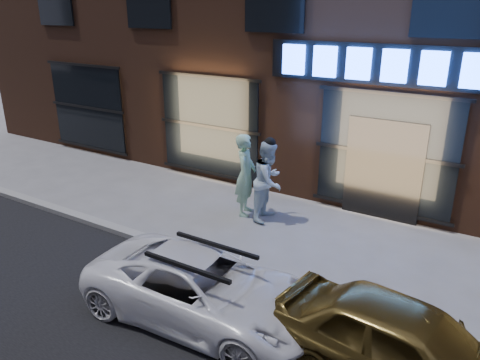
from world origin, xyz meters
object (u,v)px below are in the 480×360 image
at_px(man_bowtie, 246,175).
at_px(white_suv, 203,289).
at_px(man_cap, 269,181).
at_px(gold_sedan, 408,349).

bearing_deg(man_bowtie, white_suv, -177.63).
distance_m(man_cap, white_suv, 4.06).
bearing_deg(gold_sedan, man_bowtie, 59.24).
bearing_deg(white_suv, man_cap, 10.12).
height_order(man_cap, white_suv, man_cap).
relative_size(white_suv, gold_sedan, 1.08).
relative_size(man_cap, white_suv, 0.48).
bearing_deg(man_bowtie, man_cap, -105.18).
distance_m(man_cap, gold_sedan, 5.54).
distance_m(man_bowtie, white_suv, 4.20).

